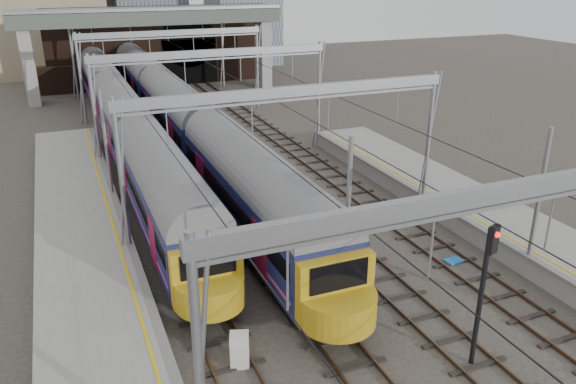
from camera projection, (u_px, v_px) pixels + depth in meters
name	position (u px, v px, depth m)	size (l,w,h in m)	color
ground	(368.00, 316.00, 22.61)	(160.00, 160.00, 0.00)	#38332D
platform_left	(97.00, 328.00, 20.92)	(4.32, 55.00, 1.12)	gray
tracks	(248.00, 190.00, 35.46)	(14.40, 80.00, 0.22)	#4C3828
overhead_line	(215.00, 69.00, 38.59)	(16.80, 80.00, 8.00)	gray
retaining_wall	(157.00, 48.00, 66.02)	(28.00, 2.75, 9.00)	black
overbridge	(152.00, 27.00, 59.35)	(28.00, 3.00, 9.25)	gray
train_main	(157.00, 92.00, 50.41)	(3.08, 71.05, 5.20)	black
train_second	(110.00, 96.00, 49.65)	(2.89, 66.74, 4.94)	black
signal_near_left	(293.00, 250.00, 21.47)	(0.38, 0.46, 4.76)	black
signal_near_centre	(485.00, 280.00, 18.64)	(0.42, 0.49, 5.47)	black
relay_cabinet	(240.00, 350.00, 19.57)	(0.65, 0.55, 1.31)	silver
equip_cover_a	(366.00, 301.00, 23.57)	(0.81, 0.57, 0.09)	#1865B5
equip_cover_b	(295.00, 239.00, 28.93)	(0.77, 0.54, 0.09)	#1865B5
equip_cover_c	(454.00, 261.00, 26.77)	(0.84, 0.59, 0.10)	#1865B5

